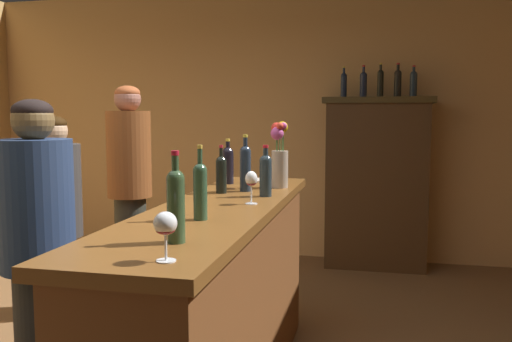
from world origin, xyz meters
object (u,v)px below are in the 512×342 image
Objects in this scene: wine_bottle_riesling at (228,163)px; wine_glass_mid at (165,226)px; wine_bottle_pinot at (221,173)px; display_cabinet at (376,180)px; display_bottle_center at (380,82)px; display_bottle_midleft at (363,83)px; flower_arrangement at (279,155)px; wine_glass_front at (251,181)px; display_bottle_midright at (398,82)px; bar_counter at (220,306)px; wine_bottle_malbec at (200,188)px; wine_bottle_syrah at (245,166)px; patron_near_entrance at (56,225)px; display_bottle_right at (413,82)px; patron_redhead at (38,251)px; wine_bottle_merlot at (266,173)px; display_bottle_left at (344,84)px; wine_bottle_rose at (176,202)px; patron_in_grey at (130,186)px; cheese_plate at (258,180)px.

wine_bottle_riesling is 1.90× the size of wine_glass_mid.
wine_glass_mid is at bearing -80.40° from wine_bottle_pinot.
display_cabinet is 0.96m from display_bottle_center.
flower_arrangement is at bearing -102.07° from display_bottle_midleft.
wine_bottle_pinot reaches higher than wine_glass_front.
bar_counter is at bearing -108.85° from display_bottle_midright.
wine_bottle_syrah reaches higher than wine_bottle_malbec.
display_bottle_midright is 3.41m from patron_near_entrance.
display_bottle_center reaches higher than display_bottle_right.
wine_glass_front is at bearing 14.22° from patron_redhead.
display_bottle_right is at bearing 69.45° from wine_bottle_merlot.
wine_bottle_merlot is 0.94× the size of display_bottle_left.
wine_bottle_merlot is 1.22m from patron_redhead.
flower_arrangement is 1.24× the size of display_bottle_center.
wine_bottle_rose is 1.76m from patron_near_entrance.
display_bottle_midleft is (0.62, 2.33, 0.61)m from wine_bottle_syrah.
display_bottle_right is at bearing 66.44° from flower_arrangement.
wine_glass_front is (0.33, -0.75, -0.01)m from wine_bottle_riesling.
display_bottle_midright is at bearing 77.95° from wine_glass_mid.
patron_redhead is (-1.58, -3.17, -0.01)m from display_cabinet.
display_cabinet is at bearing 74.51° from bar_counter.
wine_bottle_riesling is 0.60m from wine_bottle_merlot.
display_bottle_right reaches higher than wine_glass_front.
patron_in_grey is (-1.75, -1.56, -0.87)m from display_bottle_midleft.
wine_bottle_pinot is 0.17× the size of patron_redhead.
wine_glass_mid is 0.09× the size of patron_in_grey.
cheese_plate is 0.57× the size of display_bottle_midright.
display_bottle_midright is (0.82, 3.86, 0.66)m from wine_glass_mid.
wine_bottle_syrah is 1.22m from patron_redhead.
patron_near_entrance is (-1.36, -0.33, -0.44)m from flower_arrangement.
wine_bottle_malbec is 3.41m from display_bottle_midright.
bar_counter is 0.93m from patron_redhead.
wine_bottle_pinot is at bearing 104.77° from bar_counter.
wine_bottle_riesling is 0.97× the size of display_bottle_left.
wine_bottle_pinot is (-0.18, 1.19, -0.03)m from wine_bottle_rose.
bar_counter is 5.83× the size of flower_arrangement.
wine_bottle_syrah is 1.18× the size of wine_bottle_merlot.
wine_bottle_syrah is at bearing 37.33° from patron_redhead.
display_bottle_center reaches higher than display_cabinet.
wine_glass_mid is 0.47× the size of display_bottle_center.
display_cabinet is 3.32m from wine_bottle_malbec.
display_bottle_left is (0.26, 2.13, 0.56)m from flower_arrangement.
flower_arrangement reaches higher than wine_bottle_rose.
display_bottle_left is (0.43, 2.33, 0.61)m from wine_bottle_syrah.
display_bottle_midright is 2.74m from patron_in_grey.
wine_glass_mid is (-0.01, -1.09, -0.01)m from wine_glass_front.
wine_glass_front is 1.08× the size of wine_glass_mid.
display_bottle_left is at bearing 82.64° from wine_bottle_malbec.
patron_near_entrance is at bearing 136.91° from wine_bottle_rose.
display_cabinet is 2.45m from patron_in_grey.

